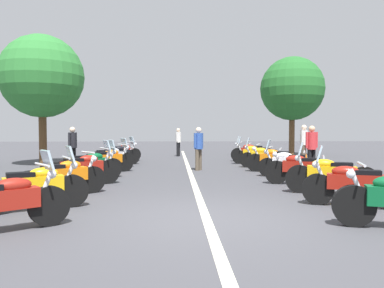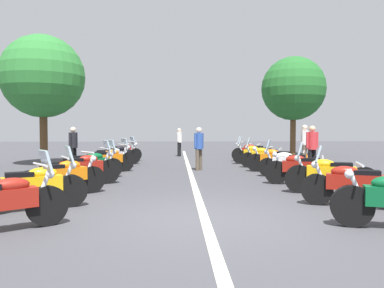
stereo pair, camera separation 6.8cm
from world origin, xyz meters
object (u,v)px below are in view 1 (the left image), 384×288
motorcycle_left_row_3 (83,168)px  motorcycle_right_row_4 (289,163)px  motorcycle_left_row_7 (117,154)px  bystander_3 (73,144)px  motorcycle_left_row_0 (3,202)px  bystander_0 (304,141)px  roadside_tree_1 (292,89)px  motorcycle_right_row_1 (353,183)px  motorcycle_left_row_5 (108,159)px  bystander_2 (199,145)px  motorcycle_right_row_6 (264,156)px  motorcycle_left_row_4 (90,164)px  motorcycle_right_row_8 (252,152)px  traffic_cone_0 (306,161)px  motorcycle_right_row_2 (330,174)px  motorcycle_left_row_1 (35,186)px  motorcycle_left_row_6 (109,157)px  roadside_tree_0 (42,77)px  motorcycle_right_row_3 (301,168)px  motorcycle_right_row_5 (276,159)px  bystander_4 (312,145)px  motorcycle_right_row_7 (255,154)px  motorcycle_left_row_8 (122,152)px  bystander_1 (178,140)px

motorcycle_left_row_3 → motorcycle_right_row_4: motorcycle_left_row_3 is taller
motorcycle_left_row_7 → bystander_3: bystander_3 is taller
motorcycle_left_row_0 → bystander_0: 13.05m
roadside_tree_1 → motorcycle_right_row_4: bearing=161.9°
roadside_tree_1 → motorcycle_right_row_1: bearing=167.1°
motorcycle_left_row_5 → bystander_2: size_ratio=1.07×
motorcycle_right_row_1 → motorcycle_right_row_6: 7.42m
motorcycle_left_row_4 → bystander_2: (2.24, -3.49, 0.47)m
bystander_0 → roadside_tree_1: roadside_tree_1 is taller
motorcycle_right_row_8 → roadside_tree_1: bearing=-119.1°
traffic_cone_0 → motorcycle_right_row_2: bearing=165.7°
motorcycle_left_row_4 → traffic_cone_0: bearing=-11.9°
motorcycle_left_row_1 → motorcycle_left_row_6: motorcycle_left_row_1 is taller
motorcycle_left_row_1 → motorcycle_right_row_8: bearing=31.3°
motorcycle_left_row_3 → bystander_0: 9.81m
motorcycle_right_row_2 → roadside_tree_0: roadside_tree_0 is taller
motorcycle_left_row_0 → motorcycle_left_row_1: motorcycle_left_row_1 is taller
motorcycle_right_row_1 → bystander_3: bystander_3 is taller
motorcycle_right_row_3 → motorcycle_right_row_5: motorcycle_right_row_3 is taller
motorcycle_right_row_3 → roadside_tree_0: size_ratio=0.36×
bystander_4 → motorcycle_right_row_8: bearing=-8.9°
motorcycle_left_row_1 → motorcycle_right_row_6: (7.49, -6.15, -0.01)m
motorcycle_right_row_6 → bystander_0: size_ratio=1.12×
motorcycle_right_row_1 → bystander_2: (6.65, 2.64, 0.47)m
motorcycle_left_row_4 → motorcycle_left_row_5: size_ratio=1.12×
bystander_3 → traffic_cone_0: bearing=14.7°
motorcycle_left_row_3 → bystander_3: 4.80m
motorcycle_left_row_0 → motorcycle_right_row_3: motorcycle_left_row_0 is taller
motorcycle_left_row_6 → motorcycle_left_row_0: bearing=-124.7°
motorcycle_right_row_6 → motorcycle_left_row_5: bearing=30.0°
motorcycle_right_row_7 → motorcycle_right_row_5: bearing=105.5°
motorcycle_right_row_7 → motorcycle_left_row_1: bearing=70.3°
motorcycle_left_row_6 → motorcycle_left_row_3: bearing=-123.9°
bystander_3 → bystander_4: 8.98m
motorcycle_right_row_7 → roadside_tree_0: size_ratio=0.37×
motorcycle_left_row_8 → roadside_tree_1: 10.45m
traffic_cone_0 → motorcycle_left_row_3: bearing=117.7°
bystander_0 → bystander_4: 3.00m
motorcycle_left_row_5 → bystander_1: bearing=35.5°
motorcycle_right_row_6 → motorcycle_right_row_7: 1.57m
bystander_4 → motorcycle_left_row_4: bearing=77.3°
motorcycle_right_row_2 → bystander_1: (12.47, 3.45, 0.44)m
motorcycle_right_row_2 → motorcycle_right_row_6: size_ratio=1.06×
motorcycle_left_row_1 → motorcycle_right_row_6: size_ratio=0.97×
motorcycle_left_row_0 → motorcycle_left_row_6: motorcycle_left_row_0 is taller
bystander_2 → motorcycle_right_row_2: bearing=157.4°
motorcycle_left_row_0 → motorcycle_right_row_6: 10.87m
motorcycle_right_row_2 → bystander_4: (4.31, -1.15, 0.49)m
motorcycle_left_row_1 → motorcycle_right_row_5: (5.99, -6.21, -0.01)m
motorcycle_left_row_4 → motorcycle_right_row_6: bearing=-4.4°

